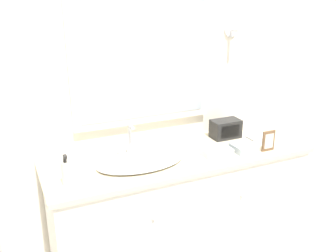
# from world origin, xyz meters

# --- Properties ---
(wall_back) EXTENTS (8.00, 0.18, 2.55)m
(wall_back) POSITION_xyz_m (-0.00, 0.61, 1.28)
(wall_back) COLOR silver
(wall_back) RESTS_ON ground_plane
(vanity_counter) EXTENTS (1.69, 0.56, 0.90)m
(vanity_counter) POSITION_xyz_m (0.00, 0.30, 0.45)
(vanity_counter) COLOR white
(vanity_counter) RESTS_ON ground_plane
(sink_basin) EXTENTS (0.53, 0.36, 0.20)m
(sink_basin) POSITION_xyz_m (-0.28, 0.28, 0.92)
(sink_basin) COLOR white
(sink_basin) RESTS_ON vanity_counter
(soap_bottle) EXTENTS (0.05, 0.05, 0.17)m
(soap_bottle) POSITION_xyz_m (-0.72, 0.20, 0.97)
(soap_bottle) COLOR beige
(soap_bottle) RESTS_ON vanity_counter
(appliance_box) EXTENTS (0.20, 0.12, 0.13)m
(appliance_box) POSITION_xyz_m (0.42, 0.43, 0.96)
(appliance_box) COLOR black
(appliance_box) RESTS_ON vanity_counter
(picture_frame) EXTENTS (0.09, 0.01, 0.14)m
(picture_frame) POSITION_xyz_m (0.54, 0.12, 0.97)
(picture_frame) COLOR brown
(picture_frame) RESTS_ON vanity_counter
(hand_towel_near_sink) EXTENTS (0.14, 0.14, 0.05)m
(hand_towel_near_sink) POSITION_xyz_m (0.39, 0.18, 0.92)
(hand_towel_near_sink) COLOR #A8B7C6
(hand_towel_near_sink) RESTS_ON vanity_counter
(hand_towel_far_corner) EXTENTS (0.18, 0.13, 0.04)m
(hand_towel_far_corner) POSITION_xyz_m (0.20, 0.20, 0.92)
(hand_towel_far_corner) COLOR white
(hand_towel_far_corner) RESTS_ON vanity_counter
(metal_tray) EXTENTS (0.18, 0.09, 0.01)m
(metal_tray) POSITION_xyz_m (0.64, 0.33, 0.90)
(metal_tray) COLOR #ADADB2
(metal_tray) RESTS_ON vanity_counter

